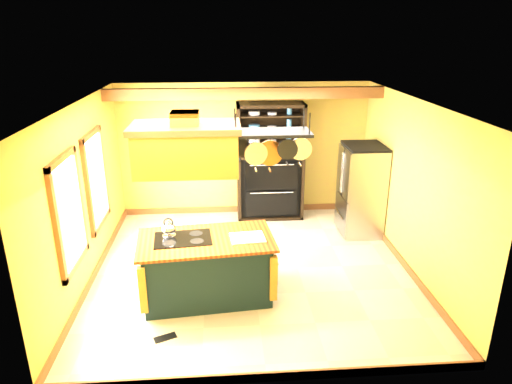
{
  "coord_description": "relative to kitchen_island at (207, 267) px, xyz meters",
  "views": [
    {
      "loc": [
        -0.43,
        -6.51,
        3.7
      ],
      "look_at": [
        0.08,
        0.3,
        1.23
      ],
      "focal_mm": 32.0,
      "sensor_mm": 36.0,
      "label": 1
    }
  ],
  "objects": [
    {
      "name": "hutch",
      "position": [
        1.21,
        2.96,
        0.43
      ],
      "size": [
        1.32,
        0.6,
        2.34
      ],
      "color": "black",
      "rests_on": "floor"
    },
    {
      "name": "ceiling_beam",
      "position": [
        0.7,
        2.42,
        2.12
      ],
      "size": [
        5.0,
        0.15,
        0.2
      ],
      "primitive_type": "cube",
      "color": "brown",
      "rests_on": "ceiling"
    },
    {
      "name": "wall_right",
      "position": [
        3.2,
        0.72,
        0.88
      ],
      "size": [
        0.02,
        5.0,
        2.7
      ],
      "primitive_type": "cube",
      "color": "gold",
      "rests_on": "floor"
    },
    {
      "name": "refrigerator",
      "position": [
        2.82,
        2.03,
        0.34
      ],
      "size": [
        0.72,
        0.85,
        1.66
      ],
      "color": "#9D9FA5",
      "rests_on": "floor"
    },
    {
      "name": "window_near",
      "position": [
        -1.77,
        -0.08,
        0.93
      ],
      "size": [
        0.06,
        1.06,
        1.56
      ],
      "color": "brown",
      "rests_on": "wall_left"
    },
    {
      "name": "pot_rack",
      "position": [
        0.91,
        0.01,
        1.84
      ],
      "size": [
        1.11,
        0.51,
        0.76
      ],
      "color": "black",
      "rests_on": "ceiling"
    },
    {
      "name": "wall_back",
      "position": [
        0.7,
        3.22,
        0.88
      ],
      "size": [
        5.0,
        0.02,
        2.7
      ],
      "primitive_type": "cube",
      "color": "gold",
      "rests_on": "floor"
    },
    {
      "name": "range_hood",
      "position": [
        -0.2,
        -0.0,
        1.77
      ],
      "size": [
        1.4,
        0.79,
        0.8
      ],
      "color": "gold",
      "rests_on": "ceiling"
    },
    {
      "name": "wall_front",
      "position": [
        0.7,
        -1.78,
        0.88
      ],
      "size": [
        5.0,
        0.02,
        2.7
      ],
      "primitive_type": "cube",
      "color": "gold",
      "rests_on": "floor"
    },
    {
      "name": "floor",
      "position": [
        0.7,
        0.72,
        -0.47
      ],
      "size": [
        5.0,
        5.0,
        0.0
      ],
      "primitive_type": "plane",
      "color": "beige",
      "rests_on": "ground"
    },
    {
      "name": "floor_register",
      "position": [
        -0.52,
        -0.93,
        -0.46
      ],
      "size": [
        0.3,
        0.22,
        0.01
      ],
      "primitive_type": "cube",
      "rotation": [
        0.0,
        0.0,
        0.39
      ],
      "color": "black",
      "rests_on": "floor"
    },
    {
      "name": "window_far",
      "position": [
        -1.77,
        1.32,
        0.93
      ],
      "size": [
        0.06,
        1.06,
        1.56
      ],
      "color": "brown",
      "rests_on": "wall_left"
    },
    {
      "name": "kitchen_island",
      "position": [
        0.0,
        0.0,
        0.0
      ],
      "size": [
        1.98,
        1.23,
        1.11
      ],
      "rotation": [
        0.0,
        0.0,
        0.1
      ],
      "color": "black",
      "rests_on": "floor"
    },
    {
      "name": "ceiling",
      "position": [
        0.7,
        0.72,
        2.23
      ],
      "size": [
        5.0,
        5.0,
        0.0
      ],
      "primitive_type": "plane",
      "rotation": [
        3.14,
        0.0,
        0.0
      ],
      "color": "white",
      "rests_on": "wall_back"
    },
    {
      "name": "wall_left",
      "position": [
        -1.8,
        0.72,
        0.88
      ],
      "size": [
        0.02,
        5.0,
        2.7
      ],
      "primitive_type": "cube",
      "color": "gold",
      "rests_on": "floor"
    }
  ]
}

